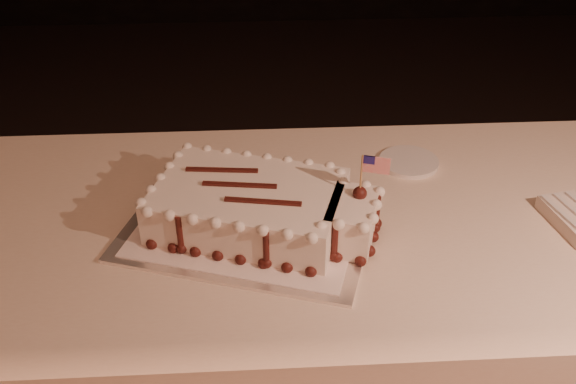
{
  "coord_description": "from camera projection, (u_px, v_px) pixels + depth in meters",
  "views": [
    {
      "loc": [
        -0.08,
        -0.49,
        1.56
      ],
      "look_at": [
        -0.02,
        0.58,
        0.83
      ],
      "focal_mm": 40.0,
      "sensor_mm": 36.0,
      "label": 1
    }
  ],
  "objects": [
    {
      "name": "room_shell",
      "position": [
        361.0,
        4.0,
        0.5
      ],
      "size": [
        6.1,
        8.1,
        2.9
      ],
      "color": "black",
      "rests_on": "ground"
    },
    {
      "name": "banquet_table",
      "position": [
        297.0,
        342.0,
        1.57
      ],
      "size": [
        2.4,
        0.8,
        0.75
      ],
      "primitive_type": "cube",
      "color": "beige",
      "rests_on": "ground"
    },
    {
      "name": "doily",
      "position": [
        250.0,
        223.0,
        1.33
      ],
      "size": [
        0.52,
        0.45,
        0.0
      ],
      "primitive_type": "cube",
      "rotation": [
        0.0,
        0.0,
        -0.31
      ],
      "color": "white",
      "rests_on": "cake_board"
    },
    {
      "name": "cake_board",
      "position": [
        250.0,
        225.0,
        1.33
      ],
      "size": [
        0.58,
        0.5,
        0.01
      ],
      "primitive_type": "cube",
      "rotation": [
        0.0,
        0.0,
        -0.31
      ],
      "color": "white",
      "rests_on": "banquet_table"
    },
    {
      "name": "sheet_cake",
      "position": [
        261.0,
        207.0,
        1.3
      ],
      "size": [
        0.49,
        0.36,
        0.19
      ],
      "color": "white",
      "rests_on": "doily"
    },
    {
      "name": "side_plate",
      "position": [
        409.0,
        162.0,
        1.54
      ],
      "size": [
        0.14,
        0.14,
        0.01
      ],
      "primitive_type": "cylinder",
      "color": "silver",
      "rests_on": "banquet_table"
    }
  ]
}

